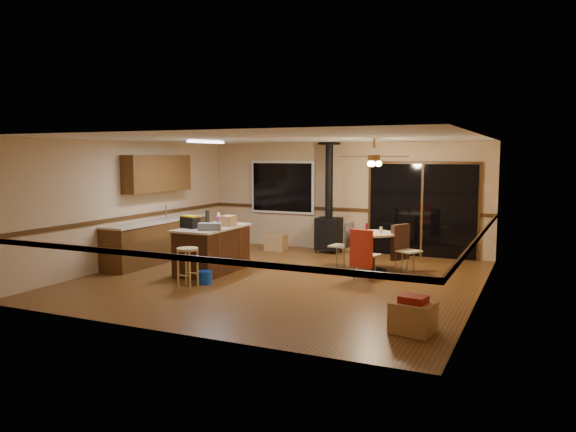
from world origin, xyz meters
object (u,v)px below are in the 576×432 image
Objects in this scene: toolbox_black at (190,222)px; chair_near at (362,248)px; bar_stool at (188,267)px; blue_bucket at (205,277)px; box_corner_b at (417,318)px; toolbox_grey at (210,227)px; box_corner_a at (413,318)px; wood_stove at (329,222)px; chair_left at (345,240)px; chair_right at (401,242)px; dining_table at (372,245)px; kitchen_island at (212,249)px; box_under_window at (276,242)px.

chair_near is at bearing 13.88° from toolbox_black.
blue_bucket is (0.14, 0.32, -0.23)m from bar_stool.
box_corner_b is (4.16, -0.79, -0.18)m from bar_stool.
toolbox_black is at bearing 166.78° from toolbox_grey.
box_corner_a is (4.20, -1.75, -0.77)m from toolbox_grey.
chair_left is (0.96, -1.60, -0.14)m from wood_stove.
chair_left is 0.74× the size of chair_right.
blue_bucket is 3.37m from dining_table.
kitchen_island is 4.43× the size of toolbox_black.
blue_bucket is 3.78m from box_under_window.
chair_right reaches higher than box_corner_a.
dining_table reaches higher than blue_bucket.
blue_bucket is 4.19m from box_corner_a.
box_corner_a is (4.42, -2.19, -0.25)m from kitchen_island.
toolbox_black reaches higher than toolbox_grey.
chair_near is at bearing -56.10° from chair_left.
kitchen_island is 0.71m from toolbox_grey.
wood_stove is 9.20× the size of blue_bucket.
dining_table is (1.55, -1.69, -0.20)m from wood_stove.
toolbox_black is (-1.60, -3.36, 0.28)m from wood_stove.
chair_left and chair_near have the same top height.
wood_stove reaches higher than box_corner_b.
box_corner_b is at bearing -24.72° from kitchen_island.
box_corner_a reaches higher than blue_bucket.
toolbox_black is at bearing -145.53° from chair_left.
chair_right is at bearing 41.48° from bar_stool.
kitchen_island is at bearing -147.35° from chair_left.
chair_near is (2.68, 0.92, -0.37)m from toolbox_grey.
bar_stool is 4.16m from chair_right.
toolbox_black is at bearing 159.91° from box_corner_b.
kitchen_island is 2.44× the size of bar_stool.
box_corner_b is (4.75, -1.74, -0.84)m from toolbox_black.
box_corner_a is at bearing -26.33° from kitchen_island.
dining_table is 1.30× the size of chair_near.
wood_stove is 3.67× the size of bar_stool.
toolbox_black reaches higher than kitchen_island.
chair_right is at bearing 31.35° from toolbox_grey.
dining_table reaches higher than bar_stool.
box_corner_b is at bearing -57.93° from chair_left.
chair_near reaches higher than box_corner_a.
box_corner_b is (1.54, -2.53, -0.44)m from chair_near.
kitchen_island is 3.26× the size of chair_left.
chair_left is at bearing 32.65° from kitchen_island.
bar_stool is (0.58, -0.94, -0.66)m from toolbox_black.
chair_left reaches higher than blue_bucket.
box_corner_b is at bearing -64.92° from dining_table.
kitchen_island is 0.67× the size of wood_stove.
blue_bucket is at bearing -41.05° from toolbox_black.
box_corner_b is (1.59, -3.41, -0.37)m from dining_table.
kitchen_island is at bearing -154.54° from dining_table.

